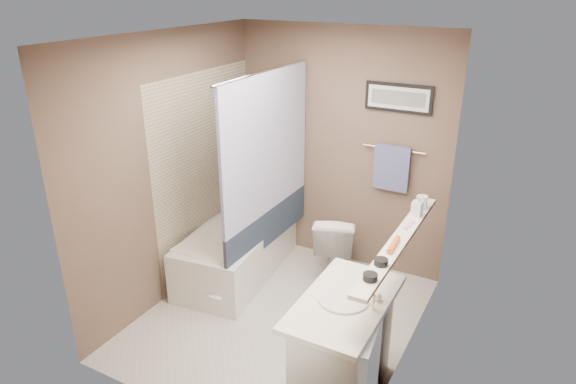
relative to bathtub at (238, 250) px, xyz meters
The scene contains 33 objects.
ground 0.92m from the bathtub, 32.47° to the right, with size 2.50×2.50×0.00m, color beige.
ceiling 2.31m from the bathtub, 32.47° to the right, with size 2.20×2.50×0.04m, color white.
wall_back 1.43m from the bathtub, 45.10° to the left, with size 2.20×0.04×2.40m, color brown.
wall_front 2.09m from the bathtub, 66.28° to the right, with size 2.20×0.04×2.40m, color brown.
wall_left 1.11m from the bathtub, 124.66° to the right, with size 0.04×2.50×2.40m, color brown.
wall_right 2.12m from the bathtub, 14.62° to the right, with size 0.04×2.50×2.40m, color brown.
tile_surround 0.82m from the bathtub, behind, with size 0.02×1.55×2.00m, color #C2B293.
curtain_rod 1.83m from the bathtub, ahead, with size 0.02×0.02×1.55m, color silver.
curtain_upper 1.20m from the bathtub, ahead, with size 0.03×1.45×1.28m, color silver.
curtain_lower 0.48m from the bathtub, ahead, with size 0.03×1.45×0.36m, color #233142.
mirror 2.38m from the bathtub, 18.82° to the right, with size 0.02×1.60×1.00m, color silver.
shelf 2.07m from the bathtub, 19.36° to the right, with size 0.12×1.60×0.03m, color silver.
towel_bar 1.83m from the bathtub, 29.57° to the left, with size 0.02×0.02×0.60m, color silver.
towel 1.72m from the bathtub, 28.90° to the left, with size 0.34×0.05×0.44m, color #7F86B8.
art_frame 2.14m from the bathtub, 30.14° to the left, with size 0.62×0.03×0.26m, color black.
art_mat 2.14m from the bathtub, 29.67° to the left, with size 0.56×0.00×0.20m, color white.
art_image 2.14m from the bathtub, 29.57° to the left, with size 0.50×0.00×0.13m, color #595959.
door 2.28m from the bathtub, 52.91° to the right, with size 0.80×0.02×2.00m, color silver.
door_handle 2.07m from the bathtub, 59.81° to the right, with size 0.02×0.02×0.10m, color silver.
bathtub is the anchor object (origin of this frame).
tub_rim 0.25m from the bathtub, 165.96° to the left, with size 0.56×1.36×0.02m, color white.
toilet 0.98m from the bathtub, 24.99° to the left, with size 0.39×0.68×0.69m, color white.
vanity 1.95m from the bathtub, 34.67° to the right, with size 0.50×0.90×0.80m, color white.
countertop 2.02m from the bathtub, 34.84° to the right, with size 0.54×0.96×0.04m, color silver.
sink_basin 2.02m from the bathtub, 35.01° to the right, with size 0.34×0.34×0.01m, color silver.
faucet_spout 2.19m from the bathtub, 31.87° to the right, with size 0.02×0.02×0.10m, color white.
faucet_knob 2.14m from the bathtub, 29.49° to the right, with size 0.05×0.05×0.05m, color silver.
candle_bowl_near 2.33m from the bathtub, 34.26° to the right, with size 0.09×0.09×0.04m, color black.
candle_bowl_far 2.24m from the bathtub, 29.71° to the right, with size 0.09×0.09×0.04m, color black.
hair_brush_front 2.13m from the bathtub, 23.14° to the right, with size 0.04×0.04×0.22m, color #E0541F.
pink_comb 2.02m from the bathtub, 12.55° to the right, with size 0.03×0.16×0.01m, color pink.
glass_jar 2.01m from the bathtub, ahead, with size 0.08×0.08×0.10m, color silver.
soap_bottle 2.03m from the bathtub, ahead, with size 0.07×0.08×0.17m, color #999999.
Camera 1 is at (1.84, -3.28, 2.78)m, focal length 32.00 mm.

